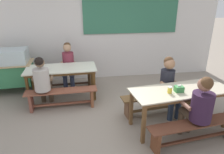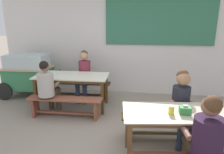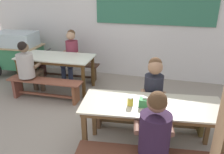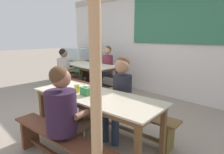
# 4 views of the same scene
# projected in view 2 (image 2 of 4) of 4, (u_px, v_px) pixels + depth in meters

# --- Properties ---
(ground_plane) EXTENTS (40.00, 40.00, 0.00)m
(ground_plane) POSITION_uv_depth(u_px,v_px,m) (115.00, 139.00, 3.61)
(ground_plane) COLOR gray
(backdrop_wall) EXTENTS (7.03, 0.23, 2.80)m
(backdrop_wall) POSITION_uv_depth(u_px,v_px,m) (128.00, 40.00, 5.59)
(backdrop_wall) COLOR silver
(backdrop_wall) RESTS_ON ground_plane
(dining_table_far) EXTENTS (1.69, 0.81, 0.78)m
(dining_table_far) POSITION_uv_depth(u_px,v_px,m) (72.00, 78.00, 4.77)
(dining_table_far) COLOR silver
(dining_table_far) RESTS_ON ground_plane
(dining_table_near) EXTENTS (1.93, 0.92, 0.78)m
(dining_table_near) POSITION_uv_depth(u_px,v_px,m) (189.00, 117.00, 2.91)
(dining_table_near) COLOR #BDB299
(dining_table_near) RESTS_ON ground_plane
(bench_far_back) EXTENTS (1.64, 0.35, 0.43)m
(bench_far_back) POSITION_uv_depth(u_px,v_px,m) (79.00, 88.00, 5.42)
(bench_far_back) COLOR #40281B
(bench_far_back) RESTS_ON ground_plane
(bench_far_front) EXTENTS (1.58, 0.36, 0.43)m
(bench_far_front) POSITION_uv_depth(u_px,v_px,m) (65.00, 104.00, 4.35)
(bench_far_front) COLOR brown
(bench_far_front) RESTS_ON ground_plane
(bench_near_back) EXTENTS (1.91, 0.52, 0.43)m
(bench_near_back) POSITION_uv_depth(u_px,v_px,m) (176.00, 123.00, 3.56)
(bench_near_back) COLOR brown
(bench_near_back) RESTS_ON ground_plane
(food_cart) EXTENTS (1.56, 0.84, 1.14)m
(food_cart) POSITION_uv_depth(u_px,v_px,m) (28.00, 72.00, 5.50)
(food_cart) COLOR #347E50
(food_cart) RESTS_ON ground_plane
(person_near_front) EXTENTS (0.50, 0.58, 1.24)m
(person_near_front) POSITION_uv_depth(u_px,v_px,m) (205.00, 136.00, 2.43)
(person_near_front) COLOR #49392A
(person_near_front) RESTS_ON ground_plane
(person_left_back_turned) EXTENTS (0.44, 0.58, 1.22)m
(person_left_back_turned) POSITION_uv_depth(u_px,v_px,m) (47.00, 85.00, 4.35)
(person_left_back_turned) COLOR #4E3D2C
(person_left_back_turned) RESTS_ON ground_plane
(person_center_facing) EXTENTS (0.41, 0.55, 1.27)m
(person_center_facing) POSITION_uv_depth(u_px,v_px,m) (84.00, 73.00, 5.21)
(person_center_facing) COLOR #2B334F
(person_center_facing) RESTS_ON ground_plane
(person_right_near_table) EXTENTS (0.45, 0.54, 1.25)m
(person_right_near_table) POSITION_uv_depth(u_px,v_px,m) (182.00, 102.00, 3.37)
(person_right_near_table) COLOR #27344B
(person_right_near_table) RESTS_ON ground_plane
(tissue_box) EXTENTS (0.15, 0.12, 0.13)m
(tissue_box) POSITION_uv_depth(u_px,v_px,m) (185.00, 110.00, 2.82)
(tissue_box) COLOR #398C47
(tissue_box) RESTS_ON dining_table_near
(condiment_jar) EXTENTS (0.08, 0.08, 0.12)m
(condiment_jar) POSITION_uv_depth(u_px,v_px,m) (171.00, 110.00, 2.81)
(condiment_jar) COLOR yellow
(condiment_jar) RESTS_ON dining_table_near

